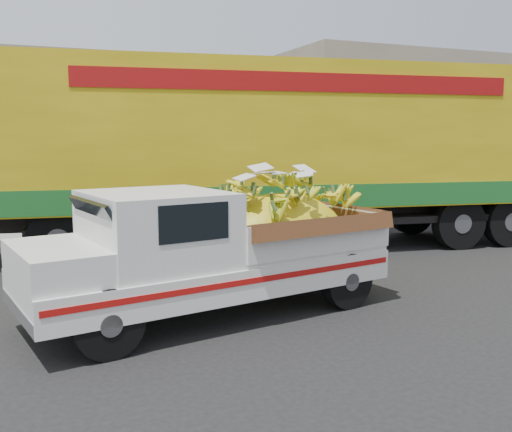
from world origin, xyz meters
name	(u,v)px	position (x,y,z in m)	size (l,w,h in m)	color
ground	(311,301)	(0.00, 0.00, 0.00)	(100.00, 100.00, 0.00)	black
curb	(190,231)	(0.00, 6.28, 0.07)	(60.00, 0.25, 0.15)	gray
sidewalk	(169,220)	(0.00, 8.38, 0.07)	(60.00, 4.00, 0.14)	gray
building_right	(422,124)	(14.00, 15.28, 3.00)	(14.00, 6.00, 6.00)	gray
pickup_truck	(235,245)	(-1.16, 0.02, 0.90)	(5.00, 2.58, 1.67)	black
semi_trailer	(287,148)	(1.44, 3.83, 2.12)	(12.06, 4.27, 3.80)	black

